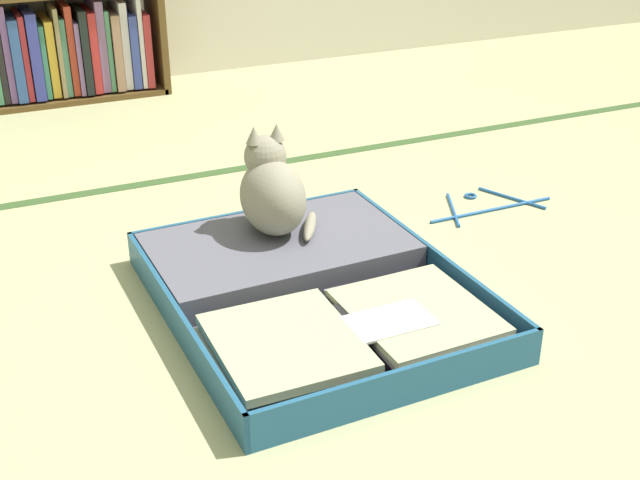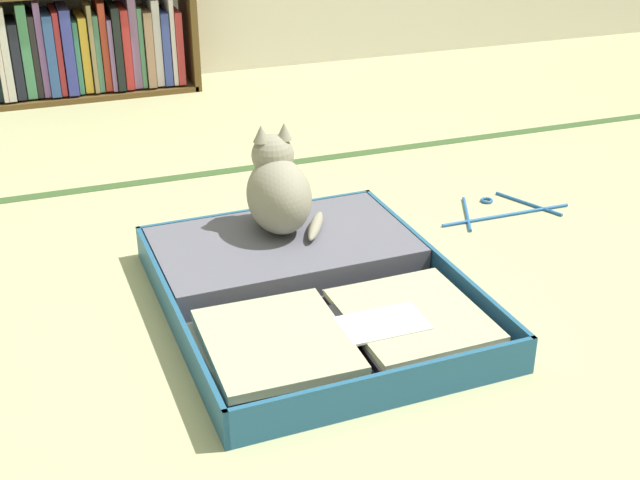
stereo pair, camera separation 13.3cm
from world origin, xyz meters
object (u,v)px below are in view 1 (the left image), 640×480
Objects in this scene: open_suitcase at (307,287)px; black_cat at (272,192)px; bookshelf at (11,0)px; clothes_hanger at (485,205)px.

open_suitcase is 3.11× the size of black_cat.
bookshelf reaches higher than open_suitcase.
open_suitcase reaches higher than clothes_hanger.
black_cat is at bearing 88.64° from open_suitcase.
clothes_hanger is (1.19, -1.76, -0.44)m from bookshelf.
bookshelf is 2.15m from open_suitcase.
open_suitcase is at bearing -78.14° from bookshelf.
bookshelf is 1.88m from black_cat.
bookshelf is 2.17m from clothes_hanger.
clothes_hanger is at bearing -55.83° from bookshelf.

